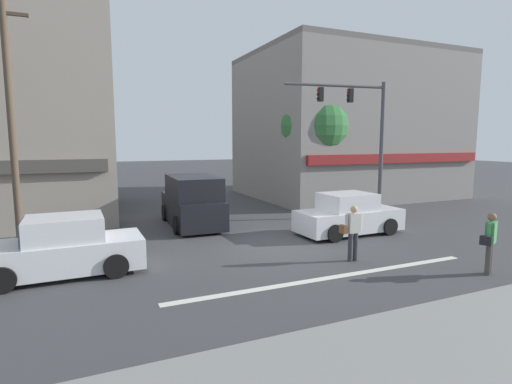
{
  "coord_description": "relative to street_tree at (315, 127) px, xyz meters",
  "views": [
    {
      "loc": [
        -5.9,
        -11.93,
        3.57
      ],
      "look_at": [
        0.23,
        2.0,
        1.6
      ],
      "focal_mm": 28.0,
      "sensor_mm": 36.0,
      "label": 1
    }
  ],
  "objects": [
    {
      "name": "pedestrian_foreground_with_bag",
      "position": [
        -1.76,
        -11.58,
        -3.36
      ],
      "size": [
        0.68,
        0.42,
        1.67
      ],
      "color": "#4C4742",
      "rests_on": "ground"
    },
    {
      "name": "van_crossing_rightbound",
      "position": [
        -7.41,
        -2.31,
        -3.3
      ],
      "size": [
        2.16,
        4.66,
        2.11
      ],
      "color": "black",
      "rests_on": "ground"
    },
    {
      "name": "utility_pole_near_left",
      "position": [
        -13.59,
        -3.54,
        -0.21
      ],
      "size": [
        1.4,
        0.22,
        7.89
      ],
      "color": "brown",
      "rests_on": "ground"
    },
    {
      "name": "lane_marking_stripe",
      "position": [
        -5.72,
        -10.11,
        -4.3
      ],
      "size": [
        9.0,
        0.24,
        0.01
      ],
      "primitive_type": "cube",
      "color": "silver",
      "rests_on": "ground"
    },
    {
      "name": "street_tree",
      "position": [
        0.0,
        0.0,
        0.0
      ],
      "size": [
        3.75,
        3.75,
        6.2
      ],
      "color": "#4C3823",
      "rests_on": "ground"
    },
    {
      "name": "traffic_light_mast",
      "position": [
        0.19,
        -3.77,
        -0.13
      ],
      "size": [
        4.85,
        0.8,
        6.2
      ],
      "color": "#47474C",
      "rests_on": "ground"
    },
    {
      "name": "sedan_crossing_leftbound",
      "position": [
        -2.32,
        -6.21,
        -3.6
      ],
      "size": [
        4.14,
        1.97,
        1.58
      ],
      "color": "silver",
      "rests_on": "ground"
    },
    {
      "name": "pedestrian_mid_crossing",
      "position": [
        -4.36,
        -9.13,
        -3.36
      ],
      "size": [
        0.67,
        0.33,
        1.67
      ],
      "color": "#333338",
      "rests_on": "ground"
    },
    {
      "name": "ground_plane",
      "position": [
        -5.72,
        -6.61,
        -4.31
      ],
      "size": [
        120.0,
        120.0,
        0.0
      ],
      "primitive_type": "plane",
      "color": "#3D3D3F"
    },
    {
      "name": "sedan_parked_curbside",
      "position": [
        -12.18,
        -7.05,
        -3.6
      ],
      "size": [
        4.13,
        1.93,
        1.58
      ],
      "color": "silver",
      "rests_on": "ground"
    },
    {
      "name": "utility_pole_far_right",
      "position": [
        1.54,
        3.18,
        -0.55
      ],
      "size": [
        1.4,
        0.22,
        7.23
      ],
      "color": "brown",
      "rests_on": "ground"
    },
    {
      "name": "building_right_corner",
      "position": [
        4.39,
        3.24,
        0.17
      ],
      "size": [
        12.3,
        9.8,
        8.96
      ],
      "color": "gray",
      "rests_on": "ground"
    }
  ]
}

